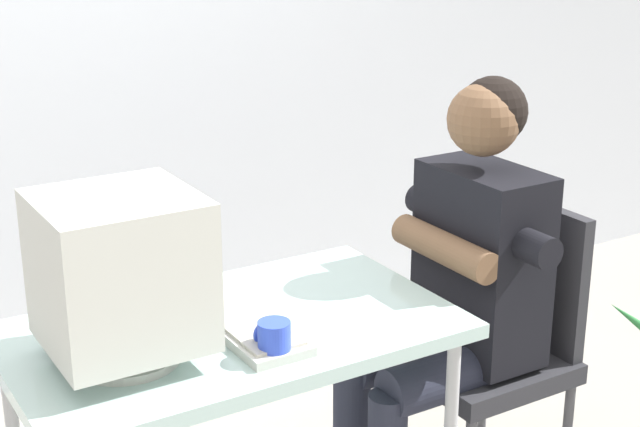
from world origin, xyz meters
TOP-DOWN VIEW (x-y plane):
  - desk at (0.00, 0.00)m, footprint 1.12×0.66m
  - crt_monitor at (-0.29, -0.05)m, footprint 0.36×0.34m
  - keyboard at (0.02, -0.04)m, footprint 0.16×0.44m
  - office_chair at (0.89, -0.02)m, footprint 0.44×0.44m
  - person_seated at (0.70, -0.02)m, footprint 0.67×0.58m
  - desk_mug at (0.01, -0.21)m, footprint 0.08×0.09m

SIDE VIEW (x-z plane):
  - office_chair at x=0.89m, z-range 0.05..0.96m
  - desk at x=0.00m, z-range 0.31..1.06m
  - person_seated at x=0.70m, z-range 0.06..1.37m
  - keyboard at x=0.02m, z-range 0.75..0.78m
  - desk_mug at x=0.01m, z-range 0.75..0.84m
  - crt_monitor at x=-0.29m, z-range 0.77..1.17m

